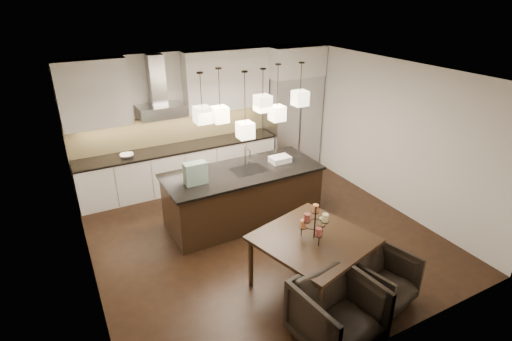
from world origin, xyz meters
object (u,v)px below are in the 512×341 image
armchair_right (382,279)px  refrigerator (292,122)px  dining_table (312,263)px  armchair_left (337,313)px  island_body (243,196)px

armchair_right → refrigerator: bearing=58.4°
dining_table → armchair_left: bearing=-122.8°
island_body → dining_table: (0.05, -2.11, -0.06)m
dining_table → refrigerator: bearing=46.4°
refrigerator → armchair_right: (-1.43, -4.57, -0.71)m
dining_table → armchair_right: dining_table is taller
dining_table → island_body: bearing=76.2°
armchair_right → dining_table: bearing=120.7°
armchair_left → armchair_right: (0.98, 0.27, -0.06)m
armchair_left → armchair_right: armchair_left is taller
dining_table → armchair_left: size_ratio=1.49×
refrigerator → armchair_left: 5.44m
dining_table → armchair_left: (-0.30, -0.94, 0.01)m
armchair_left → armchair_right: bearing=8.5°
refrigerator → armchair_left: bearing=-116.5°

